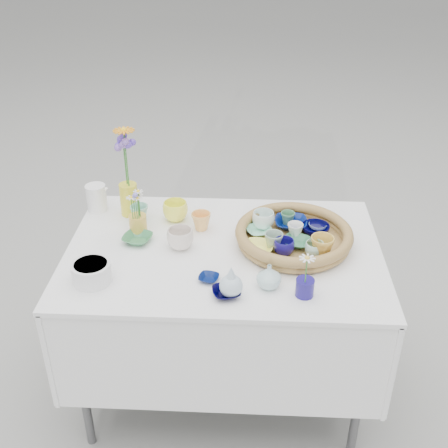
{
  "coord_description": "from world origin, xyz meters",
  "views": [
    {
      "loc": [
        0.1,
        -1.88,
        2.0
      ],
      "look_at": [
        0.0,
        0.02,
        0.87
      ],
      "focal_mm": 45.0,
      "sensor_mm": 36.0,
      "label": 1
    }
  ],
  "objects_px": {
    "display_table": "(224,385)",
    "tall_vase_yellow": "(129,199)",
    "bud_vase_seafoam": "(269,276)",
    "wicker_tray": "(294,236)"
  },
  "relations": [
    {
      "from": "display_table",
      "to": "tall_vase_yellow",
      "type": "bearing_deg",
      "value": 148.26
    },
    {
      "from": "wicker_tray",
      "to": "bud_vase_seafoam",
      "type": "distance_m",
      "value": 0.31
    },
    {
      "from": "display_table",
      "to": "tall_vase_yellow",
      "type": "height_order",
      "value": "tall_vase_yellow"
    },
    {
      "from": "display_table",
      "to": "wicker_tray",
      "type": "distance_m",
      "value": 0.85
    },
    {
      "from": "display_table",
      "to": "wicker_tray",
      "type": "height_order",
      "value": "wicker_tray"
    },
    {
      "from": "wicker_tray",
      "to": "bud_vase_seafoam",
      "type": "xyz_separation_m",
      "value": [
        -0.11,
        -0.29,
        0.01
      ]
    },
    {
      "from": "bud_vase_seafoam",
      "to": "tall_vase_yellow",
      "type": "xyz_separation_m",
      "value": [
        -0.6,
        0.51,
        0.03
      ]
    },
    {
      "from": "display_table",
      "to": "tall_vase_yellow",
      "type": "xyz_separation_m",
      "value": [
        -0.43,
        0.27,
        0.84
      ]
    },
    {
      "from": "wicker_tray",
      "to": "bud_vase_seafoam",
      "type": "height_order",
      "value": "bud_vase_seafoam"
    },
    {
      "from": "display_table",
      "to": "bud_vase_seafoam",
      "type": "xyz_separation_m",
      "value": [
        0.17,
        -0.24,
        0.81
      ]
    }
  ]
}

